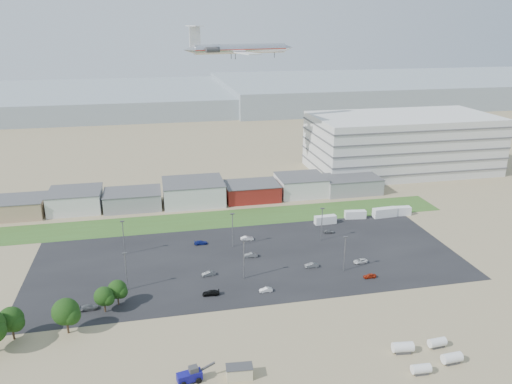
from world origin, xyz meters
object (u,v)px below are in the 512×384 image
object	(u,v)px
parked_car_10	(89,307)
parked_car_8	(329,231)
box_trailer_a	(325,220)
telehandler	(189,375)
airliner	(241,49)
parked_car_11	(247,238)
parked_car_4	(209,274)
parked_car_7	(251,255)
parked_car_13	(266,290)
parked_car_6	(201,243)
parked_car_3	(211,293)
portable_shed	(239,372)
parked_car_0	(360,261)
storage_tank_nw	(403,347)
parked_car_1	(312,265)
parked_car_2	(370,276)

from	to	relation	value
parked_car_10	parked_car_8	bearing A→B (deg)	-70.67
box_trailer_a	telehandler	bearing A→B (deg)	-129.34
airliner	parked_car_11	size ratio (longest dim) A/B	12.02
parked_car_4	parked_car_8	xyz separation A→B (m)	(41.03, 20.15, -0.02)
parked_car_7	parked_car_13	world-z (taller)	parked_car_7
parked_car_6	airliner	bearing A→B (deg)	-20.52
box_trailer_a	parked_car_3	size ratio (longest dim) A/B	1.74
portable_shed	parked_car_0	world-z (taller)	portable_shed
storage_tank_nw	parked_car_3	bearing A→B (deg)	139.12
parked_car_1	parked_car_10	distance (m)	58.52
portable_shed	telehandler	xyz separation A→B (m)	(-9.34, 0.79, 0.28)
portable_shed	parked_car_4	distance (m)	41.33
portable_shed	parked_car_1	world-z (taller)	portable_shed
airliner	parked_car_10	xyz separation A→B (m)	(-54.07, -95.10, -53.31)
parked_car_2	parked_car_6	distance (m)	51.22
parked_car_4	parked_car_8	distance (m)	45.71
parked_car_7	parked_car_8	distance (m)	30.13
box_trailer_a	parked_car_7	size ratio (longest dim) A/B	1.90
parked_car_10	parked_car_13	size ratio (longest dim) A/B	1.33
parked_car_1	parked_car_10	xyz separation A→B (m)	(-57.72, -9.62, 0.02)
box_trailer_a	parked_car_10	size ratio (longest dim) A/B	1.66
box_trailer_a	parked_car_11	world-z (taller)	box_trailer_a
parked_car_3	parked_car_10	bearing A→B (deg)	-84.09
telehandler	parked_car_7	world-z (taller)	telehandler
parked_car_3	parked_car_10	xyz separation A→B (m)	(-28.76, -0.68, 0.03)
portable_shed	airliner	distance (m)	138.33
box_trailer_a	parked_car_13	xyz separation A→B (m)	(-29.59, -39.35, -0.83)
parked_car_0	parked_car_3	bearing A→B (deg)	-85.37
parked_car_8	parked_car_1	bearing A→B (deg)	153.06
storage_tank_nw	parked_car_7	bearing A→B (deg)	113.63
parked_car_0	parked_car_8	world-z (taller)	parked_car_8
telehandler	parked_car_11	distance (m)	64.85
telehandler	parked_car_0	bearing A→B (deg)	26.73
parked_car_10	parked_car_11	xyz separation A→B (m)	(43.82, 30.89, 0.01)
parked_car_3	parked_car_13	world-z (taller)	parked_car_3
parked_car_4	parked_car_13	world-z (taller)	parked_car_4
airliner	parked_car_3	distance (m)	111.35
parked_car_2	parked_car_13	distance (m)	28.45
storage_tank_nw	parked_car_13	world-z (taller)	storage_tank_nw
parked_car_3	telehandler	bearing A→B (deg)	-9.83
telehandler	parked_car_4	bearing A→B (deg)	67.46
parked_car_2	parked_car_13	bearing A→B (deg)	-86.64
parked_car_3	parked_car_6	size ratio (longest dim) A/B	1.04
parked_car_0	parked_car_7	size ratio (longest dim) A/B	1.05
parked_car_3	parked_car_6	world-z (taller)	parked_car_3
airliner	parked_car_7	size ratio (longest dim) A/B	12.40
portable_shed	parked_car_7	bearing A→B (deg)	81.00
storage_tank_nw	parked_car_0	size ratio (longest dim) A/B	1.05
parked_car_8	telehandler	bearing A→B (deg)	144.78
parked_car_2	parked_car_10	xyz separation A→B (m)	(-70.84, -0.67, 0.06)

